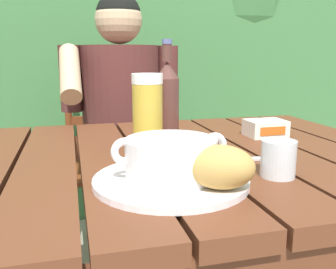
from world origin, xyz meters
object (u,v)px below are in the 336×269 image
at_px(soup_bowl, 171,157).
at_px(table_knife, 231,160).
at_px(serving_plate, 171,180).
at_px(butter_tub, 265,128).
at_px(beer_bottle, 167,102).
at_px(chair_near_diner, 118,157).
at_px(bread_roll, 221,167).
at_px(person_eating, 122,116).
at_px(beer_glass, 148,114).
at_px(water_glass_small, 278,159).

height_order(soup_bowl, table_knife, soup_bowl).
relative_size(serving_plate, butter_tub, 2.60).
bearing_deg(beer_bottle, table_knife, -60.89).
bearing_deg(chair_near_diner, bread_roll, -88.30).
bearing_deg(chair_near_diner, person_eating, -90.83).
bearing_deg(butter_tub, beer_glass, -165.09).
bearing_deg(serving_plate, soup_bowl, 180.00).
distance_m(beer_glass, water_glass_small, 0.32).
xyz_separation_m(soup_bowl, bread_roll, (0.07, -0.08, -0.00)).
bearing_deg(butter_tub, bread_roll, -127.61).
bearing_deg(soup_bowl, chair_near_diner, 88.37).
relative_size(serving_plate, water_glass_small, 3.99).
bearing_deg(person_eating, water_glass_small, -78.48).
bearing_deg(chair_near_diner, serving_plate, -91.63).
bearing_deg(bread_roll, butter_tub, 52.39).
relative_size(soup_bowl, beer_glass, 1.15).
distance_m(serving_plate, table_knife, 0.20).
bearing_deg(beer_glass, person_eating, 87.82).
bearing_deg(beer_glass, butter_tub, 14.91).
bearing_deg(serving_plate, water_glass_small, -4.06).
bearing_deg(water_glass_small, butter_tub, 64.49).
bearing_deg(soup_bowl, serving_plate, 0.00).
relative_size(beer_bottle, water_glass_small, 3.75).
bearing_deg(butter_tub, table_knife, -133.38).
bearing_deg(water_glass_small, table_knife, 110.23).
xyz_separation_m(person_eating, table_knife, (0.14, -0.78, 0.02)).
bearing_deg(beer_glass, table_knife, -35.68).
bearing_deg(water_glass_small, person_eating, 101.52).
relative_size(chair_near_diner, butter_tub, 8.97).
xyz_separation_m(soup_bowl, butter_tub, (0.37, 0.32, -0.03)).
bearing_deg(soup_bowl, person_eating, 88.19).
xyz_separation_m(chair_near_diner, butter_tub, (0.34, -0.76, 0.27)).
xyz_separation_m(water_glass_small, butter_tub, (0.16, 0.33, -0.01)).
relative_size(chair_near_diner, soup_bowl, 4.55).
xyz_separation_m(butter_tub, table_knife, (-0.20, -0.22, -0.02)).
bearing_deg(person_eating, beer_glass, -92.18).
distance_m(chair_near_diner, water_glass_small, 1.15).
distance_m(serving_plate, butter_tub, 0.49).
bearing_deg(beer_glass, water_glass_small, -48.73).
distance_m(soup_bowl, table_knife, 0.20).
xyz_separation_m(chair_near_diner, person_eating, (-0.00, -0.20, 0.23)).
height_order(beer_bottle, water_glass_small, beer_bottle).
bearing_deg(table_knife, person_eating, 100.12).
bearing_deg(serving_plate, table_knife, 32.02).
bearing_deg(butter_tub, chair_near_diner, 113.93).
relative_size(beer_glass, table_knife, 1.32).
distance_m(chair_near_diner, person_eating, 0.30).
bearing_deg(serving_plate, butter_tub, 40.81).
relative_size(person_eating, bread_roll, 8.56).
distance_m(water_glass_small, butter_tub, 0.37).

